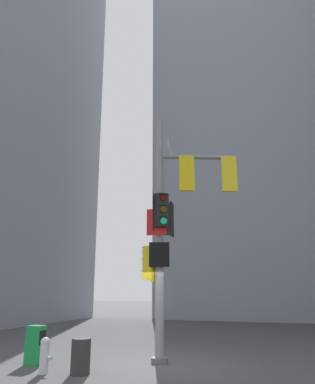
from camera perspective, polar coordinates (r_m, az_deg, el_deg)
name	(u,v)px	position (r m, az deg, el deg)	size (l,w,h in m)	color
ground	(159,364)	(11.52, 0.30, -24.60)	(120.00, 120.00, 0.00)	#474749
building_mid_block	(266,109)	(38.77, 16.08, 12.01)	(17.10, 17.10, 38.09)	#9399A3
signal_pole_assembly	(171,218)	(11.68, 2.12, -4.03)	(2.92, 2.59, 7.34)	gray
fire_hydrant	(45,355)	(10.48, -16.78, -22.55)	(0.33, 0.23, 0.85)	silver
newspaper_box	(35,345)	(11.75, -18.05, -21.20)	(0.45, 0.36, 1.02)	#198C3F
trash_bin	(81,356)	(10.22, -11.58, -23.25)	(0.47, 0.47, 0.82)	#2D2D2D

